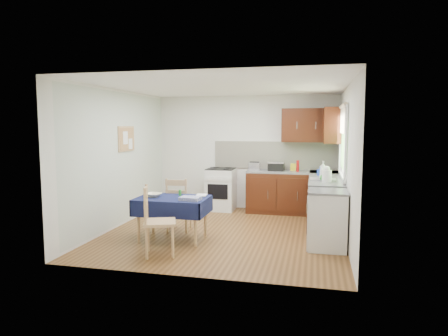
% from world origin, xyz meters
% --- Properties ---
extents(floor, '(4.20, 4.20, 0.00)m').
position_xyz_m(floor, '(0.00, 0.00, 0.00)').
color(floor, '#533216').
rests_on(floor, ground).
extents(ceiling, '(4.00, 4.20, 0.02)m').
position_xyz_m(ceiling, '(0.00, 0.00, 2.50)').
color(ceiling, white).
rests_on(ceiling, wall_back).
extents(wall_back, '(4.00, 0.02, 2.50)m').
position_xyz_m(wall_back, '(0.00, 2.10, 1.25)').
color(wall_back, silver).
rests_on(wall_back, ground).
extents(wall_front, '(4.00, 0.02, 2.50)m').
position_xyz_m(wall_front, '(0.00, -2.10, 1.25)').
color(wall_front, silver).
rests_on(wall_front, ground).
extents(wall_left, '(0.02, 4.20, 2.50)m').
position_xyz_m(wall_left, '(-2.00, 0.00, 1.25)').
color(wall_left, silver).
rests_on(wall_left, ground).
extents(wall_right, '(0.02, 4.20, 2.50)m').
position_xyz_m(wall_right, '(2.00, 0.00, 1.25)').
color(wall_right, silver).
rests_on(wall_right, ground).
extents(base_cabinets, '(1.90, 2.30, 0.86)m').
position_xyz_m(base_cabinets, '(1.36, 1.26, 0.43)').
color(base_cabinets, black).
rests_on(base_cabinets, ground).
extents(worktop_back, '(1.90, 0.60, 0.04)m').
position_xyz_m(worktop_back, '(1.05, 1.80, 0.88)').
color(worktop_back, slate).
rests_on(worktop_back, base_cabinets).
extents(worktop_right, '(0.60, 1.70, 0.04)m').
position_xyz_m(worktop_right, '(1.70, 0.65, 0.88)').
color(worktop_right, slate).
rests_on(worktop_right, base_cabinets).
extents(worktop_corner, '(0.60, 0.60, 0.04)m').
position_xyz_m(worktop_corner, '(1.70, 1.80, 0.88)').
color(worktop_corner, slate).
rests_on(worktop_corner, base_cabinets).
extents(splashback, '(2.70, 0.02, 0.60)m').
position_xyz_m(splashback, '(0.65, 2.08, 1.20)').
color(splashback, white).
rests_on(splashback, wall_back).
extents(upper_cabinets, '(1.20, 0.85, 0.70)m').
position_xyz_m(upper_cabinets, '(1.52, 1.80, 1.85)').
color(upper_cabinets, black).
rests_on(upper_cabinets, wall_back).
extents(stove, '(0.60, 0.61, 0.92)m').
position_xyz_m(stove, '(-0.50, 1.80, 0.46)').
color(stove, silver).
rests_on(stove, ground).
extents(window, '(0.04, 1.48, 1.26)m').
position_xyz_m(window, '(1.97, 0.70, 1.65)').
color(window, '#2F5523').
rests_on(window, wall_right).
extents(fridge, '(0.58, 0.60, 0.89)m').
position_xyz_m(fridge, '(1.70, -0.55, 0.44)').
color(fridge, silver).
rests_on(fridge, ground).
extents(corkboard, '(0.04, 0.62, 0.47)m').
position_xyz_m(corkboard, '(-1.97, 0.30, 1.60)').
color(corkboard, tan).
rests_on(corkboard, wall_left).
extents(dining_table, '(1.14, 0.78, 0.69)m').
position_xyz_m(dining_table, '(-0.74, -0.60, 0.59)').
color(dining_table, '#0D1235').
rests_on(dining_table, ground).
extents(chair_far, '(0.45, 0.45, 0.94)m').
position_xyz_m(chair_far, '(-0.82, -0.08, 0.50)').
color(chair_far, tan).
rests_on(chair_far, ground).
extents(chair_near, '(0.57, 0.57, 1.00)m').
position_xyz_m(chair_near, '(-0.69, -1.41, 0.53)').
color(chair_near, tan).
rests_on(chair_near, ground).
extents(toaster, '(0.24, 0.15, 0.18)m').
position_xyz_m(toaster, '(0.24, 1.79, 0.98)').
color(toaster, silver).
rests_on(toaster, worktop_back).
extents(sandwich_press, '(0.33, 0.29, 0.19)m').
position_xyz_m(sandwich_press, '(0.70, 1.77, 0.99)').
color(sandwich_press, black).
rests_on(sandwich_press, worktop_back).
extents(sauce_bottle, '(0.05, 0.05, 0.24)m').
position_xyz_m(sauce_bottle, '(1.15, 1.65, 1.02)').
color(sauce_bottle, '#B10E0E').
rests_on(sauce_bottle, worktop_back).
extents(yellow_packet, '(0.12, 0.10, 0.15)m').
position_xyz_m(yellow_packet, '(1.05, 1.88, 0.97)').
color(yellow_packet, yellow).
rests_on(yellow_packet, worktop_back).
extents(dish_rack, '(0.44, 0.34, 0.21)m').
position_xyz_m(dish_rack, '(1.64, 0.52, 0.92)').
color(dish_rack, gray).
rests_on(dish_rack, worktop_right).
extents(kettle, '(0.16, 0.16, 0.27)m').
position_xyz_m(kettle, '(1.70, 0.27, 1.02)').
color(kettle, silver).
rests_on(kettle, worktop_right).
extents(cup, '(0.17, 0.17, 0.10)m').
position_xyz_m(cup, '(1.66, 1.73, 0.95)').
color(cup, silver).
rests_on(cup, worktop_back).
extents(soap_bottle_a, '(0.15, 0.15, 0.30)m').
position_xyz_m(soap_bottle_a, '(1.64, 0.83, 1.05)').
color(soap_bottle_a, silver).
rests_on(soap_bottle_a, worktop_right).
extents(soap_bottle_b, '(0.11, 0.11, 0.17)m').
position_xyz_m(soap_bottle_b, '(1.59, 1.14, 0.98)').
color(soap_bottle_b, '#1F42B6').
rests_on(soap_bottle_b, worktop_right).
extents(soap_bottle_c, '(0.16, 0.16, 0.16)m').
position_xyz_m(soap_bottle_c, '(1.64, 0.40, 0.98)').
color(soap_bottle_c, '#248429').
rests_on(soap_bottle_c, worktop_right).
extents(plate_bowl, '(0.30, 0.30, 0.06)m').
position_xyz_m(plate_bowl, '(-1.06, -0.62, 0.72)').
color(plate_bowl, '#F5F1C9').
rests_on(plate_bowl, dining_table).
extents(book, '(0.20, 0.25, 0.02)m').
position_xyz_m(book, '(-0.41, -0.36, 0.70)').
color(book, white).
rests_on(book, dining_table).
extents(spice_jar, '(0.05, 0.05, 0.10)m').
position_xyz_m(spice_jar, '(-0.67, -0.41, 0.74)').
color(spice_jar, '#27912B').
rests_on(spice_jar, dining_table).
extents(tea_towel, '(0.32, 0.26, 0.06)m').
position_xyz_m(tea_towel, '(-0.38, -0.76, 0.72)').
color(tea_towel, navy).
rests_on(tea_towel, dining_table).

